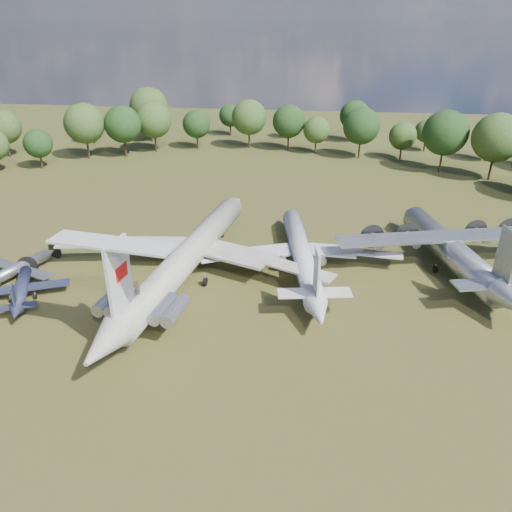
% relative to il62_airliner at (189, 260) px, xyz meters
% --- Properties ---
extents(ground, '(300.00, 300.00, 0.00)m').
position_rel_il62_airliner_xyz_m(ground, '(4.21, -2.36, -2.82)').
color(ground, '#253B13').
rests_on(ground, ground).
extents(il62_airliner, '(51.92, 63.20, 5.64)m').
position_rel_il62_airliner_xyz_m(il62_airliner, '(0.00, 0.00, 0.00)').
color(il62_airliner, silver).
rests_on(il62_airliner, ground).
extents(tu104_jet, '(38.13, 46.78, 4.21)m').
position_rel_il62_airliner_xyz_m(tu104_jet, '(16.71, 4.63, -0.71)').
color(tu104_jet, silver).
rests_on(tu104_jet, ground).
extents(an12_transport, '(44.35, 47.39, 5.25)m').
position_rel_il62_airliner_xyz_m(an12_transport, '(39.65, 7.58, -0.20)').
color(an12_transport, '#9EA0A6').
rests_on(an12_transport, ground).
extents(small_prop_west, '(18.49, 20.78, 2.51)m').
position_rel_il62_airliner_xyz_m(small_prop_west, '(-21.57, -9.65, -1.57)').
color(small_prop_west, black).
rests_on(small_prop_west, ground).
extents(small_prop_northwest, '(17.45, 20.10, 2.47)m').
position_rel_il62_airliner_xyz_m(small_prop_northwest, '(-25.70, -4.05, -1.59)').
color(small_prop_northwest, '#9C9FA4').
rests_on(small_prop_northwest, ground).
extents(person_on_il62, '(0.72, 0.49, 1.91)m').
position_rel_il62_airliner_xyz_m(person_on_il62, '(-2.22, -15.64, 3.78)').
color(person_on_il62, '#92694A').
rests_on(person_on_il62, il62_airliner).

